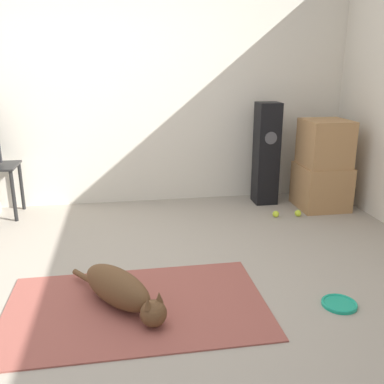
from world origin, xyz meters
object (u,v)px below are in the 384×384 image
cardboard_box_lower (321,186)px  cardboard_box_upper (325,143)px  floor_speaker (266,154)px  dog (121,290)px  frisbee (339,304)px  tennis_ball_near_speaker (276,214)px  tennis_ball_by_boxes (298,213)px

cardboard_box_lower → cardboard_box_upper: 0.47m
floor_speaker → dog: bearing=-129.7°
frisbee → tennis_ball_near_speaker: bearing=84.1°
dog → tennis_ball_near_speaker: 2.12m
dog → cardboard_box_lower: 2.70m
tennis_ball_by_boxes → tennis_ball_near_speaker: same height
tennis_ball_by_boxes → tennis_ball_near_speaker: size_ratio=1.00×
cardboard_box_lower → tennis_ball_by_boxes: bearing=-145.0°
frisbee → floor_speaker: 2.20m
cardboard_box_upper → cardboard_box_lower: bearing=75.3°
frisbee → tennis_ball_by_boxes: size_ratio=3.43×
dog → floor_speaker: floor_speaker is taller
cardboard_box_lower → tennis_ball_by_boxes: size_ratio=7.74×
cardboard_box_upper → tennis_ball_near_speaker: 0.91m
cardboard_box_upper → floor_speaker: bearing=153.3°
tennis_ball_near_speaker → cardboard_box_lower: bearing=21.5°
cardboard_box_lower → tennis_ball_near_speaker: bearing=-158.5°
tennis_ball_by_boxes → frisbee: bearing=-103.8°
cardboard_box_upper → dog: bearing=-142.2°
dog → tennis_ball_by_boxes: 2.28m
frisbee → cardboard_box_lower: (0.75, 1.86, 0.22)m
cardboard_box_upper → floor_speaker: size_ratio=0.43×
cardboard_box_lower → floor_speaker: floor_speaker is taller
dog → tennis_ball_by_boxes: bearing=38.4°
dog → cardboard_box_lower: bearing=37.9°
frisbee → cardboard_box_lower: 2.02m
frisbee → tennis_ball_near_speaker: size_ratio=3.43×
frisbee → floor_speaker: (0.21, 2.12, 0.54)m
cardboard_box_lower → cardboard_box_upper: (-0.00, -0.01, 0.47)m
tennis_ball_near_speaker → frisbee: bearing=-95.9°
tennis_ball_by_boxes → tennis_ball_near_speaker: bearing=176.2°
floor_speaker → tennis_ball_by_boxes: bearing=-69.2°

